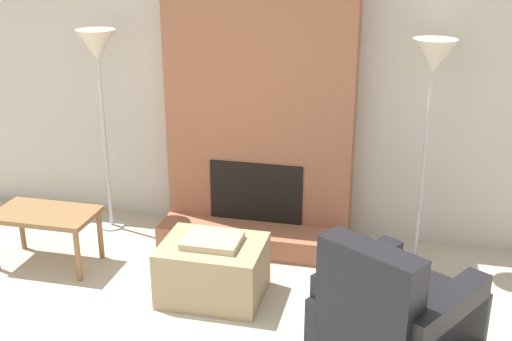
# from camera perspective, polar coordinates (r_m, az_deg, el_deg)

# --- Properties ---
(wall_back) EXTENTS (6.88, 0.06, 2.60)m
(wall_back) POSITION_cam_1_polar(r_m,az_deg,el_deg) (5.59, 0.81, 7.34)
(wall_back) COLOR #BCB7AD
(wall_back) RESTS_ON ground_plane
(fireplace) EXTENTS (1.60, 0.67, 2.60)m
(fireplace) POSITION_cam_1_polar(r_m,az_deg,el_deg) (5.42, 0.31, 5.79)
(fireplace) COLOR #935B42
(fireplace) RESTS_ON ground_plane
(ottoman) EXTENTS (0.75, 0.58, 0.48)m
(ottoman) POSITION_cam_1_polar(r_m,az_deg,el_deg) (4.81, -3.84, -8.74)
(ottoman) COLOR #998460
(ottoman) RESTS_ON ground_plane
(armchair) EXTENTS (1.16, 1.19, 0.87)m
(armchair) POSITION_cam_1_polar(r_m,az_deg,el_deg) (4.26, 11.98, -12.72)
(armchair) COLOR black
(armchair) RESTS_ON ground_plane
(side_table) EXTENTS (0.81, 0.46, 0.47)m
(side_table) POSITION_cam_1_polar(r_m,az_deg,el_deg) (5.43, -18.20, -4.11)
(side_table) COLOR brown
(side_table) RESTS_ON ground_plane
(floor_lamp_left) EXTENTS (0.33, 0.33, 1.81)m
(floor_lamp_left) POSITION_cam_1_polar(r_m,az_deg,el_deg) (5.65, -13.90, 9.85)
(floor_lamp_left) COLOR #ADADB2
(floor_lamp_left) RESTS_ON ground_plane
(floor_lamp_right) EXTENTS (0.33, 0.33, 1.83)m
(floor_lamp_right) POSITION_cam_1_polar(r_m,az_deg,el_deg) (5.04, 15.45, 8.71)
(floor_lamp_right) COLOR #ADADB2
(floor_lamp_right) RESTS_ON ground_plane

